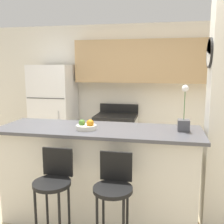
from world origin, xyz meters
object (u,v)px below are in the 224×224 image
Objects in this scene: refrigerator at (54,113)px; stove_range at (116,139)px; fruit_bowl at (86,126)px; bar_stool_left at (54,185)px; trash_bin at (81,155)px; orchid_vase at (184,119)px; bar_stool_right at (114,190)px.

refrigerator reaches higher than stove_range.
refrigerator is at bearing 122.84° from fruit_bowl.
trash_bin is (-0.45, 2.15, -0.48)m from bar_stool_left.
stove_range is 1.08× the size of bar_stool_left.
stove_range is 2.04m from fruit_bowl.
fruit_bowl is at bearing -69.13° from trash_bin.
orchid_vase is at bearing 8.56° from fruit_bowl.
bar_stool_left is 0.58m from bar_stool_right.
trash_bin is at bearing -21.85° from refrigerator.
refrigerator is 2.26m from fruit_bowl.
trash_bin is (-1.03, 2.15, -0.48)m from bar_stool_right.
trash_bin is (-1.66, 1.50, -1.03)m from orchid_vase.
stove_range reaches higher than trash_bin.
orchid_vase is 2.21× the size of fruit_bowl.
refrigerator reaches higher than trash_bin.
refrigerator is 1.27m from stove_range.
stove_range is at bearing 24.29° from trash_bin.
bar_stool_right is (0.43, -2.42, 0.21)m from stove_range.
orchid_vase reaches higher than fruit_bowl.
orchid_vase reaches higher than stove_range.
fruit_bowl reaches higher than bar_stool_right.
orchid_vase reaches higher than bar_stool_left.
fruit_bowl is at bearing -171.44° from orchid_vase.
refrigerator is 3.69× the size of orchid_vase.
refrigerator is 2.86m from orchid_vase.
bar_stool_left is at bearing -109.95° from fruit_bowl.
refrigerator is 4.75× the size of trash_bin.
stove_range is 1.08× the size of bar_stool_right.
orchid_vase is 1.29× the size of trash_bin.
stove_range is at bearing 86.53° from bar_stool_left.
orchid_vase is at bearing 28.26° from bar_stool_left.
stove_range is 2.82× the size of trash_bin.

